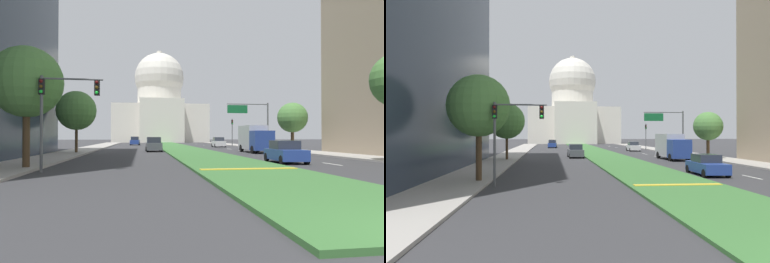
# 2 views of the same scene
# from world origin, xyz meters

# --- Properties ---
(ground_plane) EXTENTS (260.00, 260.00, 0.00)m
(ground_plane) POSITION_xyz_m (0.00, 54.05, 0.00)
(ground_plane) COLOR #333335
(grass_median) EXTENTS (6.02, 97.29, 0.14)m
(grass_median) POSITION_xyz_m (0.00, 48.64, 0.07)
(grass_median) COLOR #386B33
(grass_median) RESTS_ON ground_plane
(median_curb_nose) EXTENTS (5.42, 0.50, 0.04)m
(median_curb_nose) POSITION_xyz_m (0.00, 12.70, 0.16)
(median_curb_nose) COLOR gold
(median_curb_nose) RESTS_ON grass_median
(lane_dashes_right) EXTENTS (0.16, 61.88, 0.01)m
(lane_dashes_right) POSITION_xyz_m (7.32, 48.39, 0.00)
(lane_dashes_right) COLOR silver
(lane_dashes_right) RESTS_ON ground_plane
(sidewalk_left) EXTENTS (4.00, 97.29, 0.15)m
(sidewalk_left) POSITION_xyz_m (-13.62, 43.24, 0.07)
(sidewalk_left) COLOR #9E9991
(sidewalk_left) RESTS_ON ground_plane
(sidewalk_right) EXTENTS (4.00, 97.29, 0.15)m
(sidewalk_right) POSITION_xyz_m (13.62, 43.24, 0.07)
(sidewalk_right) COLOR #9E9991
(sidewalk_right) RESTS_ON ground_plane
(capitol_building) EXTENTS (29.62, 28.33, 30.53)m
(capitol_building) POSITION_xyz_m (0.00, 107.46, 11.51)
(capitol_building) COLOR silver
(capitol_building) RESTS_ON ground_plane
(traffic_light_near_left) EXTENTS (3.34, 0.35, 5.20)m
(traffic_light_near_left) POSITION_xyz_m (-10.28, 13.91, 3.80)
(traffic_light_near_left) COLOR #515456
(traffic_light_near_left) RESTS_ON ground_plane
(traffic_light_far_right) EXTENTS (0.28, 0.35, 5.20)m
(traffic_light_far_right) POSITION_xyz_m (11.12, 56.61, 3.31)
(traffic_light_far_right) COLOR #515456
(traffic_light_far_right) RESTS_ON ground_plane
(overhead_guide_sign) EXTENTS (5.86, 0.20, 6.50)m
(overhead_guide_sign) POSITION_xyz_m (9.11, 38.96, 4.66)
(overhead_guide_sign) COLOR #515456
(overhead_guide_sign) RESTS_ON ground_plane
(street_tree_left_near) EXTENTS (4.14, 4.14, 7.18)m
(street_tree_left_near) POSITION_xyz_m (-12.45, 15.69, 5.08)
(street_tree_left_near) COLOR #4C3823
(street_tree_left_near) RESTS_ON ground_plane
(street_tree_left_mid) EXTENTS (4.34, 4.34, 6.95)m
(street_tree_left_mid) POSITION_xyz_m (-12.96, 33.51, 4.76)
(street_tree_left_mid) COLOR #4C3823
(street_tree_left_mid) RESTS_ON ground_plane
(street_tree_right_mid) EXTENTS (3.63, 3.63, 6.02)m
(street_tree_right_mid) POSITION_xyz_m (12.26, 33.37, 4.17)
(street_tree_right_mid) COLOR #4C3823
(street_tree_right_mid) RESTS_ON ground_plane
(sedan_lead_stopped) EXTENTS (2.18, 4.24, 1.63)m
(sedan_lead_stopped) POSITION_xyz_m (4.56, 18.22, 0.77)
(sedan_lead_stopped) COLOR navy
(sedan_lead_stopped) RESTS_ON ground_plane
(sedan_midblock) EXTENTS (2.04, 4.32, 1.83)m
(sedan_midblock) POSITION_xyz_m (-4.33, 37.53, 0.85)
(sedan_midblock) COLOR #4C5156
(sedan_midblock) RESTS_ON ground_plane
(sedan_distant) EXTENTS (2.14, 4.23, 1.75)m
(sedan_distant) POSITION_xyz_m (7.66, 53.11, 0.82)
(sedan_distant) COLOR silver
(sedan_distant) RESTS_ON ground_plane
(sedan_far_horizon) EXTENTS (2.11, 4.60, 1.83)m
(sedan_far_horizon) POSITION_xyz_m (-7.27, 68.32, 0.85)
(sedan_far_horizon) COLOR navy
(sedan_far_horizon) RESTS_ON ground_plane
(box_truck_delivery) EXTENTS (2.40, 6.40, 3.20)m
(box_truck_delivery) POSITION_xyz_m (7.43, 33.11, 1.68)
(box_truck_delivery) COLOR navy
(box_truck_delivery) RESTS_ON ground_plane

